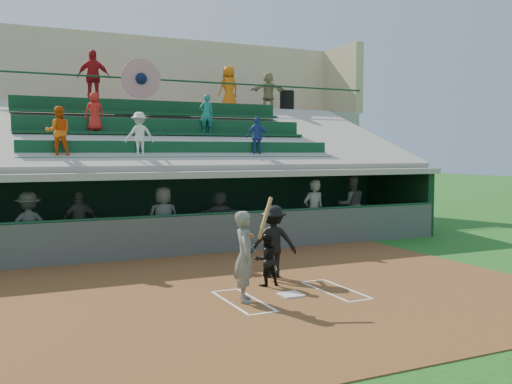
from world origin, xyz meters
name	(u,v)px	position (x,y,z in m)	size (l,w,h in m)	color
ground	(291,296)	(0.00, 0.00, 0.00)	(100.00, 100.00, 0.00)	#195317
dirt_slab	(279,290)	(0.00, 0.50, 0.01)	(11.00, 9.00, 0.02)	brown
home_plate	(291,295)	(0.00, 0.00, 0.04)	(0.43, 0.43, 0.03)	silver
batters_box_chalk	(291,295)	(0.00, 0.00, 0.02)	(2.65, 1.85, 0.01)	white
dugout_floor	(185,245)	(0.00, 6.75, 0.02)	(16.00, 3.50, 0.04)	gray
concourse_slab	(133,165)	(0.00, 13.50, 2.30)	(20.00, 3.00, 4.60)	gray
grandstand	(152,168)	(-0.01, 10.51, 2.26)	(20.40, 10.40, 7.80)	#4D524D
batter_at_plate	(245,256)	(-0.98, -0.02, 0.88)	(0.91, 0.78, 1.95)	#575A55
catcher	(266,260)	(-0.08, 0.95, 0.57)	(0.53, 0.42, 1.10)	black
home_umpire	(273,241)	(0.44, 1.64, 0.83)	(1.04, 0.60, 1.61)	black
dugout_bench	(173,232)	(0.04, 8.07, 0.25)	(13.94, 0.42, 0.42)	brown
dugout_player_a	(29,225)	(-4.41, 6.18, 0.92)	(1.13, 0.65, 1.75)	#595B56
dugout_player_b	(80,222)	(-3.06, 6.64, 0.89)	(1.00, 0.42, 1.70)	#555752
dugout_player_c	(163,219)	(-0.93, 5.77, 0.95)	(0.89, 0.58, 1.82)	#555752
dugout_player_d	(220,216)	(1.14, 6.76, 0.84)	(1.49, 0.47, 1.60)	#595C56
dugout_player_e	(314,211)	(3.67, 5.33, 1.01)	(0.71, 0.46, 1.94)	#60635D
dugout_player_f	(351,205)	(5.78, 6.40, 1.03)	(0.97, 0.75, 1.99)	#5A5C57
trash_bin	(287,102)	(6.82, 13.03, 5.08)	(0.63, 0.63, 0.95)	black
concourse_staff_a	(94,77)	(-1.69, 12.36, 5.61)	(1.18, 0.49, 2.02)	#AF1419
concourse_staff_b	(229,88)	(4.05, 13.12, 5.55)	(0.92, 0.60, 1.89)	orange
concourse_staff_c	(268,91)	(5.50, 12.22, 5.40)	(1.49, 0.47, 1.60)	tan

